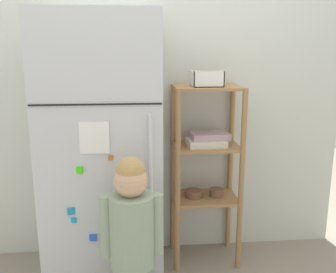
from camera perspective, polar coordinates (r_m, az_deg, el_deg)
name	(u,v)px	position (r m, az deg, el deg)	size (l,w,h in m)	color
kitchen_wall_back	(149,104)	(2.65, -2.87, 4.84)	(2.76, 0.03, 2.17)	silver
refrigerator	(104,154)	(2.35, -9.66, -2.63)	(0.68, 0.70, 1.67)	silver
child_standing	(132,230)	(1.95, -5.45, -13.82)	(0.31, 0.23, 0.96)	#433F37
pantry_shelf_unit	(206,158)	(2.57, 5.75, -3.18)	(0.45, 0.33, 1.23)	#9E7247
fruit_bin	(206,80)	(2.47, 5.78, 8.46)	(0.19, 0.17, 0.10)	white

